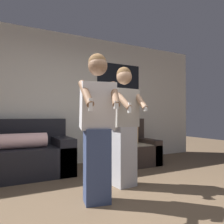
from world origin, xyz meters
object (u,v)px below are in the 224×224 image
object	(u,v)px
couch	(12,156)
person_right	(124,124)
person_left	(97,125)
armchair	(129,149)

from	to	relation	value
couch	person_right	bearing A→B (deg)	-41.43
person_left	person_right	distance (m)	0.71
armchair	person_right	size ratio (longest dim) A/B	0.58
couch	person_right	size ratio (longest dim) A/B	1.11
couch	person_right	distance (m)	1.95
armchair	person_left	size ratio (longest dim) A/B	0.57
couch	person_right	xyz separation A→B (m)	(1.41, -1.24, 0.54)
couch	person_left	bearing A→B (deg)	-63.49
armchair	person_right	world-z (taller)	person_right
armchair	couch	bearing A→B (deg)	178.08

